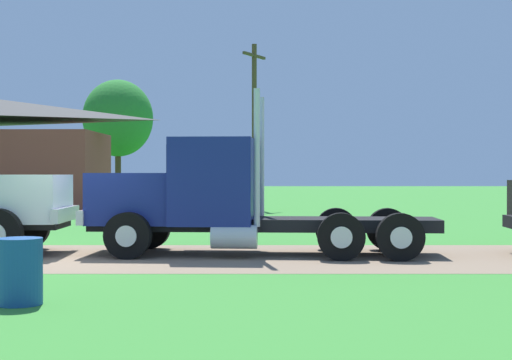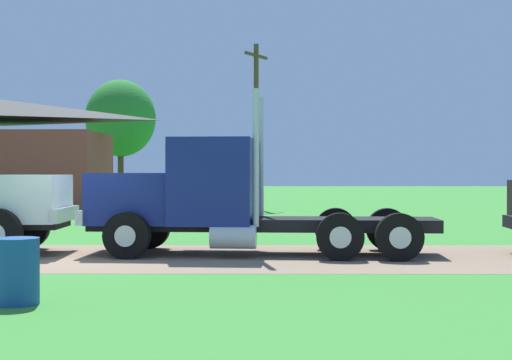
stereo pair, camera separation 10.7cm
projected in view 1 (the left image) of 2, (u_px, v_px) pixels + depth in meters
The scene contains 6 objects.
ground_plane at pixel (81, 257), 16.26m from camera, with size 200.00×200.00×0.00m, color #3A8833.
dirt_track at pixel (81, 257), 16.26m from camera, with size 120.00×5.50×0.01m, color #89725A.
truck_foreground_white at pixel (211, 199), 16.91m from camera, with size 8.14×3.01×3.72m.
steel_barrel at pixel (19, 271), 10.35m from camera, with size 0.64×0.64×0.94m, color #19478C.
utility_pole_near at pixel (254, 122), 38.71m from camera, with size 1.21×1.98×8.74m.
tree_mid at pixel (117, 118), 53.99m from camera, with size 5.16×5.16×8.85m.
Camera 1 is at (3.89, -16.25, 1.84)m, focal length 51.38 mm.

